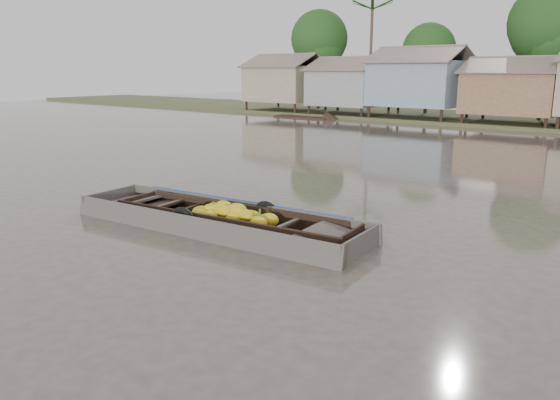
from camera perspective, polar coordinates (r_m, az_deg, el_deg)
The scene contains 3 objects.
ground at distance 11.77m, azimuth -2.12°, elevation -4.70°, with size 120.00×120.00×0.00m, color #4A4239.
banana_boat at distance 12.96m, azimuth -5.35°, elevation -2.13°, with size 6.40×2.37×0.85m.
viewer_boat at distance 13.06m, azimuth -6.52°, elevation -2.65°, with size 7.78×2.80×0.61m.
Camera 1 is at (7.43, -8.36, 3.66)m, focal length 35.00 mm.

